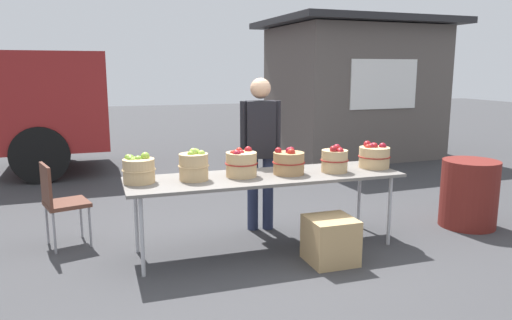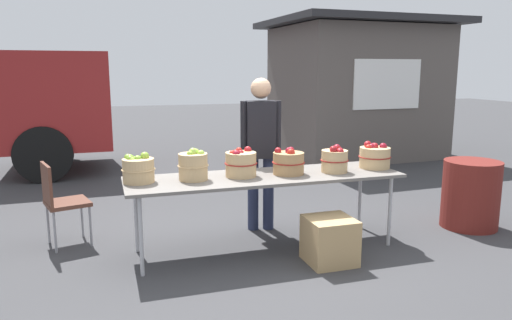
# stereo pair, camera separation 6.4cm
# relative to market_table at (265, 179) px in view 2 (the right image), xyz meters

# --- Properties ---
(ground_plane) EXTENTS (40.00, 40.00, 0.00)m
(ground_plane) POSITION_rel_market_table_xyz_m (0.00, 0.00, -0.71)
(ground_plane) COLOR #38383A
(market_table) EXTENTS (2.70, 0.76, 0.75)m
(market_table) POSITION_rel_market_table_xyz_m (0.00, 0.00, 0.00)
(market_table) COLOR slate
(market_table) RESTS_ON ground
(apple_basket_green_0) EXTENTS (0.31, 0.31, 0.28)m
(apple_basket_green_0) POSITION_rel_market_table_xyz_m (-1.20, 0.08, 0.16)
(apple_basket_green_0) COLOR tan
(apple_basket_green_0) RESTS_ON market_table
(apple_basket_green_1) EXTENTS (0.29, 0.29, 0.30)m
(apple_basket_green_1) POSITION_rel_market_table_xyz_m (-0.70, 0.02, 0.18)
(apple_basket_green_1) COLOR tan
(apple_basket_green_1) RESTS_ON market_table
(apple_basket_red_0) EXTENTS (0.32, 0.32, 0.28)m
(apple_basket_red_0) POSITION_rel_market_table_xyz_m (-0.24, 0.03, 0.17)
(apple_basket_red_0) COLOR tan
(apple_basket_red_0) RESTS_ON market_table
(apple_basket_red_1) EXTENTS (0.33, 0.33, 0.27)m
(apple_basket_red_1) POSITION_rel_market_table_xyz_m (0.24, -0.01, 0.16)
(apple_basket_red_1) COLOR #A87F51
(apple_basket_red_1) RESTS_ON market_table
(apple_basket_red_2) EXTENTS (0.28, 0.28, 0.28)m
(apple_basket_red_2) POSITION_rel_market_table_xyz_m (0.72, -0.06, 0.17)
(apple_basket_red_2) COLOR tan
(apple_basket_red_2) RESTS_ON market_table
(apple_basket_red_3) EXTENTS (0.34, 0.34, 0.28)m
(apple_basket_red_3) POSITION_rel_market_table_xyz_m (1.22, 0.01, 0.16)
(apple_basket_red_3) COLOR tan
(apple_basket_red_3) RESTS_ON market_table
(vendor_adult) EXTENTS (0.44, 0.28, 1.68)m
(vendor_adult) POSITION_rel_market_table_xyz_m (0.15, 0.59, 0.28)
(vendor_adult) COLOR #262D4C
(vendor_adult) RESTS_ON ground
(food_kiosk) EXTENTS (3.60, 3.02, 2.74)m
(food_kiosk) POSITION_rel_market_table_xyz_m (3.54, 4.60, 0.67)
(food_kiosk) COLOR #59514C
(food_kiosk) RESTS_ON ground
(folding_chair) EXTENTS (0.49, 0.49, 0.86)m
(folding_chair) POSITION_rel_market_table_xyz_m (-1.94, 0.69, -0.21)
(folding_chair) COLOR brown
(folding_chair) RESTS_ON ground
(trash_barrel) EXTENTS (0.62, 0.62, 0.76)m
(trash_barrel) POSITION_rel_market_table_xyz_m (2.43, -0.06, -0.33)
(trash_barrel) COLOR maroon
(trash_barrel) RESTS_ON ground
(produce_crate) EXTENTS (0.43, 0.43, 0.43)m
(produce_crate) POSITION_rel_market_table_xyz_m (0.45, -0.52, -0.50)
(produce_crate) COLOR tan
(produce_crate) RESTS_ON ground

